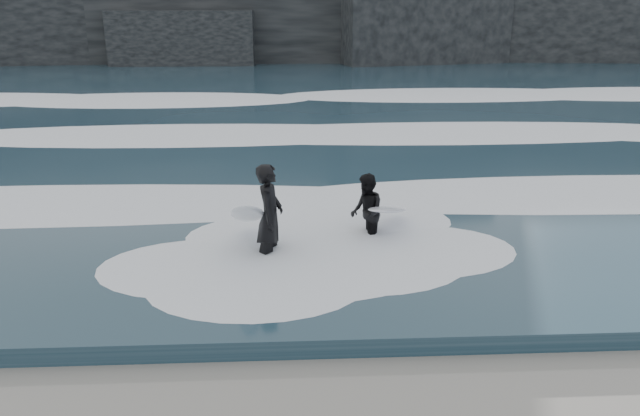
# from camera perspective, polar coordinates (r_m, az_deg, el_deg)

# --- Properties ---
(sea) EXTENTS (90.00, 52.00, 0.30)m
(sea) POSITION_cam_1_polar(r_m,az_deg,el_deg) (33.73, -1.82, 10.76)
(sea) COLOR #1F3644
(sea) RESTS_ON ground
(foam_near) EXTENTS (60.00, 3.20, 0.20)m
(foam_near) POSITION_cam_1_polar(r_m,az_deg,el_deg) (14.10, -0.12, 0.82)
(foam_near) COLOR white
(foam_near) RESTS_ON sea
(foam_mid) EXTENTS (60.00, 4.00, 0.24)m
(foam_mid) POSITION_cam_1_polar(r_m,az_deg,el_deg) (20.87, -1.07, 6.71)
(foam_mid) COLOR white
(foam_mid) RESTS_ON sea
(foam_far) EXTENTS (60.00, 4.80, 0.30)m
(foam_far) POSITION_cam_1_polar(r_m,az_deg,el_deg) (29.73, -1.66, 10.30)
(foam_far) COLOR white
(foam_far) RESTS_ON sea
(surfer_left) EXTENTS (1.03, 2.11, 1.95)m
(surfer_left) POSITION_cam_1_polar(r_m,az_deg,el_deg) (11.24, -5.00, -0.77)
(surfer_left) COLOR black
(surfer_left) RESTS_ON ground
(surfer_right) EXTENTS (1.40, 2.06, 1.52)m
(surfer_right) POSITION_cam_1_polar(r_m,az_deg,el_deg) (12.13, 4.58, -0.37)
(surfer_right) COLOR black
(surfer_right) RESTS_ON ground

